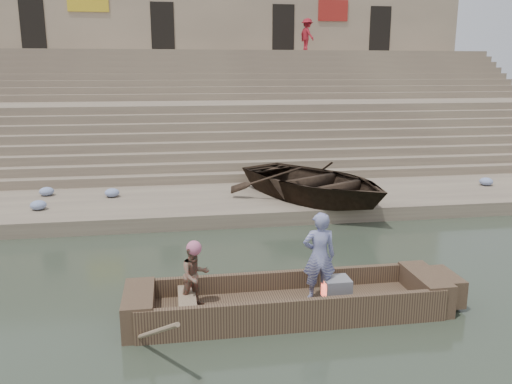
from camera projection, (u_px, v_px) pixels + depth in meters
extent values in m
plane|color=#252F23|center=(290.00, 338.00, 8.38)|extent=(120.00, 120.00, 0.00)
cube|color=gray|center=(232.00, 203.00, 16.02)|extent=(32.00, 4.00, 0.40)
cube|color=gray|center=(211.00, 135.00, 22.95)|extent=(32.00, 3.00, 2.80)
cube|color=gray|center=(201.00, 99.00, 29.40)|extent=(32.00, 3.00, 5.20)
cube|color=gray|center=(224.00, 183.00, 18.15)|extent=(32.00, 0.50, 0.70)
cube|color=gray|center=(223.00, 176.00, 18.59)|extent=(32.00, 0.50, 1.00)
cube|color=gray|center=(221.00, 169.00, 19.04)|extent=(32.00, 0.50, 1.30)
cube|color=gray|center=(220.00, 163.00, 19.48)|extent=(32.00, 0.50, 1.60)
cube|color=gray|center=(218.00, 157.00, 19.93)|extent=(32.00, 0.50, 1.90)
cube|color=gray|center=(217.00, 151.00, 20.38)|extent=(32.00, 0.50, 2.20)
cube|color=gray|center=(216.00, 145.00, 20.82)|extent=(32.00, 0.50, 2.50)
cube|color=gray|center=(215.00, 140.00, 21.27)|extent=(32.00, 0.50, 2.80)
cube|color=gray|center=(208.00, 127.00, 24.60)|extent=(32.00, 0.50, 3.10)
cube|color=gray|center=(208.00, 123.00, 25.04)|extent=(32.00, 0.50, 3.40)
cube|color=gray|center=(207.00, 119.00, 25.49)|extent=(32.00, 0.50, 3.70)
cube|color=gray|center=(206.00, 115.00, 25.93)|extent=(32.00, 0.50, 4.00)
cube|color=gray|center=(205.00, 111.00, 26.38)|extent=(32.00, 0.50, 4.30)
cube|color=gray|center=(205.00, 107.00, 26.83)|extent=(32.00, 0.50, 4.60)
cube|color=gray|center=(204.00, 104.00, 27.27)|extent=(32.00, 0.50, 4.90)
cube|color=gray|center=(203.00, 100.00, 27.72)|extent=(32.00, 0.50, 5.20)
cube|color=tan|center=(196.00, 46.00, 32.56)|extent=(32.00, 5.00, 11.20)
cube|color=black|center=(33.00, 24.00, 28.56)|extent=(1.30, 0.18, 2.60)
cube|color=black|center=(163.00, 26.00, 29.66)|extent=(1.30, 0.18, 2.60)
cube|color=black|center=(283.00, 28.00, 30.76)|extent=(1.30, 0.18, 2.60)
cube|color=black|center=(380.00, 29.00, 31.70)|extent=(1.30, 0.18, 2.60)
cube|color=maroon|center=(333.00, 10.00, 30.93)|extent=(1.80, 0.10, 1.20)
cube|color=brown|center=(288.00, 309.00, 9.16)|extent=(5.00, 1.30, 0.22)
cube|color=brown|center=(297.00, 316.00, 8.52)|extent=(5.20, 0.12, 0.56)
cube|color=brown|center=(281.00, 285.00, 9.71)|extent=(5.20, 0.12, 0.56)
cube|color=brown|center=(139.00, 309.00, 8.71)|extent=(0.50, 1.30, 0.60)
cube|color=brown|center=(425.00, 289.00, 9.51)|extent=(0.50, 1.30, 0.60)
cube|color=brown|center=(445.00, 286.00, 9.57)|extent=(0.35, 0.90, 0.50)
cube|color=#937A5B|center=(187.00, 300.00, 8.81)|extent=(0.30, 1.20, 0.08)
cylinder|color=#937A5B|center=(146.00, 335.00, 7.87)|extent=(1.03, 2.10, 1.36)
sphere|color=#BF5E7D|center=(194.00, 248.00, 8.78)|extent=(0.26, 0.26, 0.26)
imported|color=navy|center=(319.00, 256.00, 9.12)|extent=(0.61, 0.43, 1.59)
imported|color=#246E51|center=(195.00, 276.00, 8.89)|extent=(0.66, 0.61, 1.11)
cube|color=slate|center=(336.00, 289.00, 9.22)|extent=(0.46, 0.42, 0.40)
cube|color=#E5593F|center=(325.00, 290.00, 9.19)|extent=(0.04, 0.34, 0.32)
imported|color=#2D2116|center=(315.00, 182.00, 15.55)|extent=(5.86, 6.42, 1.09)
imported|color=maroon|center=(307.00, 35.00, 29.75)|extent=(1.00, 1.33, 1.82)
ellipsoid|color=#3F5999|center=(47.00, 191.00, 16.10)|extent=(0.44, 0.44, 0.26)
ellipsoid|color=#3F5999|center=(486.00, 181.00, 17.52)|extent=(0.44, 0.44, 0.26)
ellipsoid|color=#3F5999|center=(283.00, 189.00, 16.36)|extent=(0.44, 0.44, 0.26)
ellipsoid|color=#3F5999|center=(38.00, 205.00, 14.47)|extent=(0.44, 0.44, 0.26)
ellipsoid|color=#3F5999|center=(112.00, 193.00, 15.93)|extent=(0.44, 0.44, 0.26)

